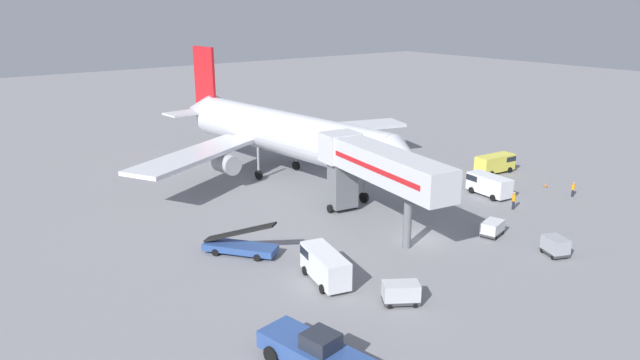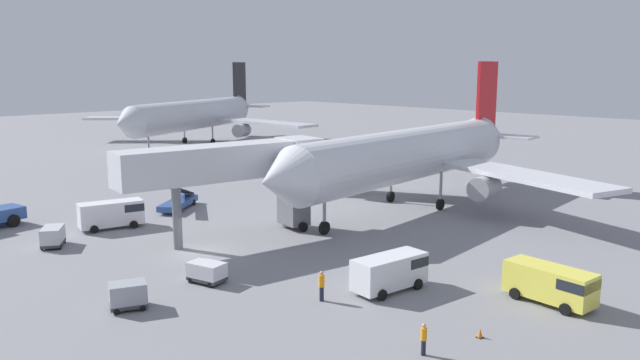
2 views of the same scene
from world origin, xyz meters
name	(u,v)px [view 1 (image 1 of 2)]	position (x,y,z in m)	size (l,w,h in m)	color
ground_plane	(419,240)	(0.00, 0.00, 0.00)	(300.00, 300.00, 0.00)	gray
airplane_at_gate	(280,132)	(1.42, 23.88, 5.27)	(39.58, 41.08, 14.28)	silver
jet_bridge	(374,166)	(-1.29, 4.71, 5.84)	(5.71, 17.32, 7.77)	silver
pushback_tug	(317,353)	(-18.46, -9.68, 1.15)	(3.69, 7.49, 2.51)	#2D4C8E
belt_loader_truck	(240,246)	(-13.87, 6.82, 0.75)	(5.12, 5.99, 3.00)	#2D4C8E
service_van_near_right	(496,163)	(22.88, 9.20, 1.25)	(5.29, 2.49, 2.18)	#E5DB4C
service_van_far_center	(488,184)	(14.91, 4.26, 1.26)	(2.56, 5.11, 2.21)	white
service_van_outer_left	(324,264)	(-11.32, -1.10, 1.33)	(3.05, 5.53, 2.34)	white
baggage_cart_far_left	(555,246)	(6.42, -8.89, 0.85)	(2.12, 2.43, 1.54)	#38383D
baggage_cart_far_right	(401,292)	(-9.28, -7.02, 0.85)	(2.84, 2.52, 1.54)	#38383D
baggage_cart_rear_right	(492,228)	(5.84, -3.17, 0.75)	(2.59, 1.97, 1.34)	#38383D
ground_crew_worker_foreground	(573,189)	(21.67, -1.54, 0.85)	(0.40, 0.40, 1.61)	#1E2333
ground_crew_worker_midground	(514,200)	(13.24, -0.13, 0.97)	(0.49, 0.49, 1.84)	#1E2333
safety_cone_alpha	(546,185)	(22.52, 2.13, 0.25)	(0.32, 0.32, 0.50)	black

